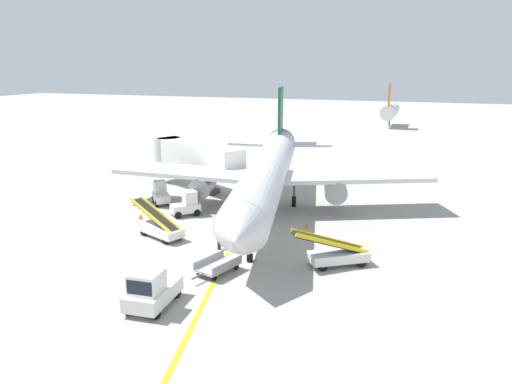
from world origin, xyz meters
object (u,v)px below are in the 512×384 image
Objects in this scene: airliner at (268,172)px; safety_cone_nose_left at (307,225)px; pushback_tug at (151,290)px; baggage_tug_by_cargo_door at (187,205)px; baggage_cart_loaded at (218,266)px; jet_bridge at (190,154)px; belt_loader_forward_hold at (160,227)px; belt_loader_aft_hold at (337,254)px; ground_crew_marshaller at (219,237)px; safety_cone_nose_right at (140,216)px; baggage_tug_near_wing at (161,194)px.

airliner is 79.67× the size of safety_cone_nose_left.
pushback_tug is 16.79m from baggage_tug_by_cargo_door.
airliner is 9.16× the size of baggage_cart_loaded.
jet_bridge is (-10.12, 5.01, 0.12)m from airliner.
baggage_tug_by_cargo_door is 0.51× the size of belt_loader_forward_hold.
pushback_tug is at bearing -67.77° from jet_bridge.
safety_cone_nose_left is (14.59, -8.84, -3.32)m from jet_bridge.
belt_loader_forward_hold is 13.46m from belt_loader_aft_hold.
belt_loader_forward_hold is (-5.25, 9.97, -0.22)m from pushback_tug.
ground_crew_marshaller is at bearing 179.09° from belt_loader_aft_hold.
airliner reaches higher than baggage_cart_loaded.
belt_loader_aft_hold is at bearing -14.47° from safety_cone_nose_right.
baggage_tug_by_cargo_door is at bearing 110.67° from pushback_tug.
safety_cone_nose_right is (-3.21, -2.23, -0.71)m from baggage_tug_by_cargo_door.
belt_loader_aft_hold is (14.11, -6.70, -0.15)m from baggage_tug_by_cargo_door.
baggage_tug_by_cargo_door is 0.54× the size of belt_loader_aft_hold.
airliner is at bearing 139.42° from safety_cone_nose_left.
baggage_tug_near_wing is at bearing 119.49° from belt_loader_forward_hold.
belt_loader_aft_hold is 11.05× the size of safety_cone_nose_left.
jet_bridge is at bearing 139.52° from belt_loader_aft_hold.
belt_loader_forward_hold is at bearing -149.62° from safety_cone_nose_left.
baggage_cart_loaded is (-6.69, -3.67, -0.31)m from belt_loader_aft_hold.
belt_loader_aft_hold is at bearing 47.76° from pushback_tug.
belt_loader_forward_hold is at bearing -83.23° from baggage_tug_by_cargo_door.
ground_crew_marshaller is at bearing 112.62° from baggage_cart_loaded.
belt_loader_aft_hold is 7.64m from baggage_cart_loaded.
safety_cone_nose_right is at bearing -145.19° from baggage_tug_by_cargo_door.
ground_crew_marshaller is at bearing -90.99° from airliner.
baggage_tug_near_wing is at bearing 153.05° from belt_loader_aft_hold.
safety_cone_nose_left is at bearing 30.38° from belt_loader_forward_hold.
belt_loader_forward_hold is 8.18m from baggage_cart_loaded.
safety_cone_nose_right is at bearing 124.14° from pushback_tug.
belt_loader_aft_hold reaches higher than baggage_cart_loaded.
safety_cone_nose_right is (0.90, -11.08, -3.32)m from jet_bridge.
jet_bridge is at bearing 108.18° from belt_loader_forward_hold.
baggage_tug_near_wing is 0.70× the size of baggage_cart_loaded.
safety_cone_nose_right is (-13.69, -2.24, 0.00)m from safety_cone_nose_left.
safety_cone_nose_right is (-17.32, 4.47, -0.56)m from belt_loader_aft_hold.
baggage_tug_near_wing and baggage_tug_by_cargo_door have the same top height.
pushback_tug is 8.44× the size of safety_cone_nose_right.
belt_loader_forward_hold is 5.22m from ground_crew_marshaller.
airliner is 11.49m from safety_cone_nose_right.
belt_loader_aft_hold reaches higher than safety_cone_nose_right.
safety_cone_nose_right is at bearing -170.72° from safety_cone_nose_left.
baggage_cart_loaded is 13.39m from safety_cone_nose_right.
baggage_cart_loaded is at bearing -106.45° from safety_cone_nose_left.
airliner is 7.55m from baggage_tug_by_cargo_door.
ground_crew_marshaller is at bearing -25.63° from safety_cone_nose_right.
belt_loader_aft_hold reaches higher than pushback_tug.
airliner is 7.21× the size of belt_loader_aft_hold.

